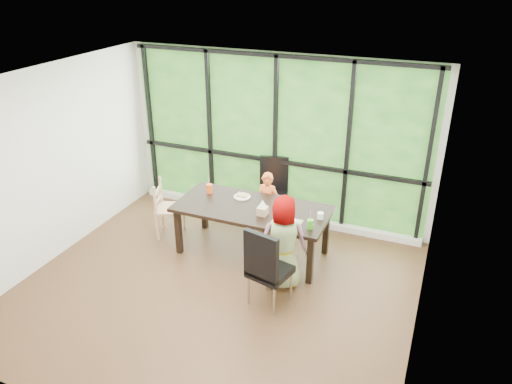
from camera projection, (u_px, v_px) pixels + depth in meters
ground at (216, 289)px, 6.48m from camera, size 5.00×5.00×0.00m
back_wall at (276, 139)px, 7.78m from camera, size 5.00×0.00×5.00m
foliage_backdrop at (276, 139)px, 7.76m from camera, size 4.80×0.02×2.65m
window_mullions at (275, 140)px, 7.73m from camera, size 4.80×0.06×2.65m
window_sill at (273, 214)px, 8.26m from camera, size 4.80×0.12×0.10m
dining_table at (252, 230)px, 7.12m from camera, size 2.19×1.01×0.75m
chair_window_leather at (273, 192)px, 7.89m from camera, size 0.56×0.56×1.08m
chair_interior_leather at (270, 266)px, 6.00m from camera, size 0.55×0.55×1.08m
chair_end_beech at (170, 209)px, 7.57m from camera, size 0.51×0.53×0.90m
child_toddler at (267, 204)px, 7.57m from camera, size 0.39×0.26×1.03m
child_older at (282, 242)px, 6.32m from camera, size 0.73×0.60×1.28m
placemat at (286, 223)px, 6.55m from camera, size 0.40×0.29×0.01m
plate_far at (242, 197)px, 7.25m from camera, size 0.25×0.25×0.02m
plate_near at (289, 221)px, 6.58m from camera, size 0.21×0.21×0.01m
orange_cup at (209, 189)px, 7.36m from camera, size 0.09×0.09×0.14m
green_cup at (310, 224)px, 6.39m from camera, size 0.08×0.08×0.13m
white_mug at (320, 216)px, 6.64m from camera, size 0.09×0.09×0.09m
tissue_box at (262, 211)px, 6.73m from camera, size 0.14×0.14×0.12m
crepe_rolls_far at (242, 195)px, 7.24m from camera, size 0.20×0.12×0.04m
crepe_rolls_near at (289, 219)px, 6.57m from camera, size 0.05×0.12×0.04m
straw_white at (209, 182)px, 7.31m from camera, size 0.01×0.04×0.20m
straw_pink at (311, 217)px, 6.34m from camera, size 0.01×0.04×0.20m
tissue at (263, 204)px, 6.68m from camera, size 0.12×0.12×0.11m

